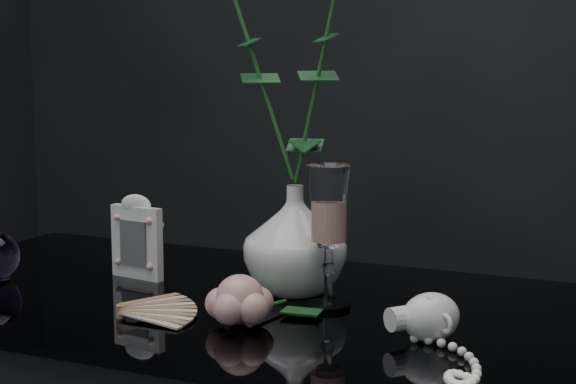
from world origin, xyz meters
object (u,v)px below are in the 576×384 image
at_px(loose_rose, 240,300).
at_px(pearl_jar, 431,315).
at_px(vase, 295,239).
at_px(wine_glass, 329,237).
at_px(picture_frame, 137,236).

xyz_separation_m(loose_rose, pearl_jar, (0.24, 0.04, -0.00)).
distance_m(vase, wine_glass, 0.10).
xyz_separation_m(vase, wine_glass, (0.07, -0.06, 0.02)).
relative_size(vase, loose_rose, 0.81).
relative_size(vase, picture_frame, 1.19).
bearing_deg(wine_glass, vase, 142.90).
xyz_separation_m(wine_glass, loose_rose, (-0.07, -0.12, -0.07)).
xyz_separation_m(vase, picture_frame, (-0.26, -0.02, -0.01)).
bearing_deg(picture_frame, vase, 13.65).
relative_size(loose_rose, pearl_jar, 0.90).
bearing_deg(picture_frame, pearl_jar, -4.04).
height_order(picture_frame, loose_rose, picture_frame).
bearing_deg(pearl_jar, wine_glass, -166.45).
height_order(wine_glass, picture_frame, wine_glass).
relative_size(wine_glass, picture_frame, 1.49).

